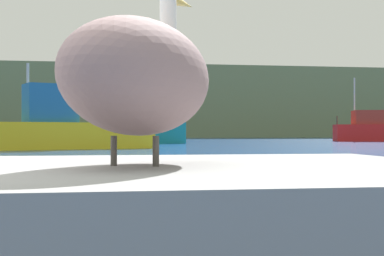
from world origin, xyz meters
name	(u,v)px	position (x,y,z in m)	size (l,w,h in m)	color
hillside_backdrop	(89,102)	(0.00, 69.32, 4.29)	(140.00, 10.95, 8.59)	#6B7A51
pier_dock	(139,238)	(1.05, -0.26, 0.34)	(3.16, 2.33, 0.68)	gray
pelican	(140,76)	(1.05, -0.25, 1.10)	(1.04, 1.42, 0.99)	gray
fishing_boat_teal	(147,126)	(4.11, 34.86, 1.12)	(5.02, 2.92, 5.86)	teal
fishing_boat_red	(381,130)	(23.20, 40.32, 0.92)	(8.02, 4.39, 5.07)	red
fishing_boat_yellow	(69,128)	(-0.37, 24.33, 0.96)	(7.46, 4.38, 3.83)	yellow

